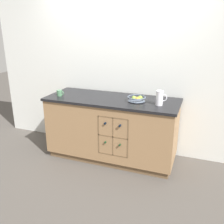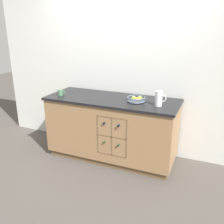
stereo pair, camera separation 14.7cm
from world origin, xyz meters
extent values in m
plane|color=#4C4742|center=(0.00, 0.00, 0.00)|extent=(14.00, 14.00, 0.00)
cube|color=silver|center=(0.00, 0.42, 1.27)|extent=(4.40, 0.06, 2.55)
cube|color=brown|center=(0.00, 0.00, 0.04)|extent=(1.81, 0.64, 0.09)
cube|color=#99724C|center=(0.00, 0.00, 0.49)|extent=(1.87, 0.70, 0.81)
cube|color=black|center=(0.00, 0.00, 0.92)|extent=(1.91, 0.74, 0.03)
cube|color=brown|center=(0.14, -0.25, 0.50)|extent=(0.42, 0.01, 0.55)
cube|color=brown|center=(-0.07, -0.30, 0.50)|extent=(0.02, 0.10, 0.55)
cube|color=brown|center=(0.35, -0.30, 0.50)|extent=(0.02, 0.10, 0.55)
cube|color=brown|center=(0.14, -0.30, 0.23)|extent=(0.42, 0.10, 0.02)
cube|color=brown|center=(0.14, -0.30, 0.50)|extent=(0.42, 0.10, 0.02)
cube|color=brown|center=(0.14, -0.30, 0.78)|extent=(0.42, 0.10, 0.02)
cube|color=brown|center=(0.14, -0.30, 0.50)|extent=(0.02, 0.10, 0.55)
cylinder|color=#19381E|center=(0.04, -0.20, 0.41)|extent=(0.07, 0.19, 0.07)
cylinder|color=#19381E|center=(0.04, -0.33, 0.41)|extent=(0.03, 0.08, 0.03)
cylinder|color=#19381E|center=(0.25, -0.21, 0.41)|extent=(0.07, 0.18, 0.07)
cylinder|color=#19381E|center=(0.25, -0.34, 0.41)|extent=(0.03, 0.08, 0.03)
cylinder|color=black|center=(0.04, -0.20, 0.69)|extent=(0.08, 0.19, 0.08)
cylinder|color=black|center=(0.04, -0.33, 0.69)|extent=(0.03, 0.08, 0.03)
cylinder|color=black|center=(0.25, -0.20, 0.69)|extent=(0.08, 0.20, 0.08)
cylinder|color=black|center=(0.25, -0.34, 0.69)|extent=(0.03, 0.09, 0.03)
cylinder|color=#4C5666|center=(0.37, -0.03, 0.94)|extent=(0.11, 0.11, 0.01)
cone|color=#4C5666|center=(0.37, -0.03, 0.97)|extent=(0.23, 0.23, 0.06)
torus|color=#4C5666|center=(0.37, -0.03, 1.00)|extent=(0.25, 0.25, 0.02)
sphere|color=#7FA838|center=(0.41, 0.01, 0.98)|extent=(0.07, 0.07, 0.07)
sphere|color=gold|center=(0.39, -0.05, 0.97)|extent=(0.07, 0.07, 0.07)
sphere|color=#7FA838|center=(0.33, -0.03, 0.98)|extent=(0.07, 0.07, 0.07)
cylinder|color=white|center=(0.69, -0.08, 1.03)|extent=(0.09, 0.09, 0.20)
torus|color=white|center=(0.69, -0.08, 1.13)|extent=(0.10, 0.10, 0.01)
torus|color=white|center=(0.74, -0.08, 1.04)|extent=(0.10, 0.01, 0.10)
cylinder|color=#4C7A56|center=(-0.78, -0.14, 0.98)|extent=(0.08, 0.08, 0.09)
torus|color=#4C7A56|center=(-0.74, -0.14, 0.98)|extent=(0.07, 0.01, 0.07)
camera|label=1|loc=(1.21, -3.21, 1.92)|focal=40.00mm
camera|label=2|loc=(1.34, -3.16, 1.92)|focal=40.00mm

